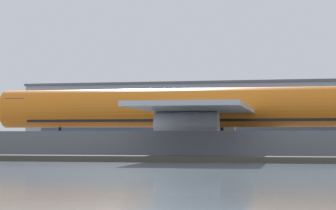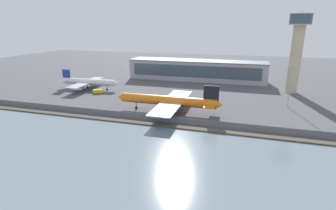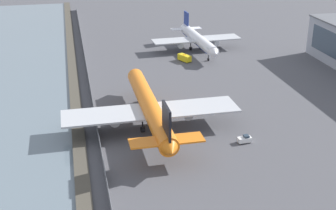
{
  "view_description": "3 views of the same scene",
  "coord_description": "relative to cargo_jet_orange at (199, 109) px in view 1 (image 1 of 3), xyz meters",
  "views": [
    {
      "loc": [
        16.47,
        -74.53,
        2.13
      ],
      "look_at": [
        1.46,
        -0.7,
        5.76
      ],
      "focal_mm": 70.0,
      "sensor_mm": 36.0,
      "label": 1
    },
    {
      "loc": [
        37.15,
        -111.82,
        37.76
      ],
      "look_at": [
        4.68,
        -2.59,
        3.1
      ],
      "focal_mm": 28.0,
      "sensor_mm": 36.0,
      "label": 2
    },
    {
      "loc": [
        107.58,
        -20.62,
        50.03
      ],
      "look_at": [
        3.37,
        1.9,
        4.5
      ],
      "focal_mm": 50.0,
      "sensor_mm": 36.0,
      "label": 3
    }
  ],
  "objects": [
    {
      "name": "baggage_tug",
      "position": [
        12.75,
        19.67,
        -4.32
      ],
      "size": [
        1.87,
        3.32,
        1.8
      ],
      "color": "white",
      "rests_on": "ground"
    },
    {
      "name": "perimeter_fence",
      "position": [
        -5.43,
        -12.99,
        -3.81
      ],
      "size": [
        280.0,
        0.1,
        2.64
      ],
      "color": "slate",
      "rests_on": "ground"
    },
    {
      "name": "cargo_jet_orange",
      "position": [
        0.0,
        0.0,
        0.0
      ],
      "size": [
        49.3,
        42.37,
        13.45
      ],
      "color": "orange",
      "rests_on": "ground"
    },
    {
      "name": "ground_plane",
      "position": [
        -5.43,
        3.01,
        -5.13
      ],
      "size": [
        500.0,
        500.0,
        0.0
      ],
      "primitive_type": "plane",
      "color": "#4C4C51"
    },
    {
      "name": "shoreline_seawall",
      "position": [
        -5.43,
        -17.49,
        -4.88
      ],
      "size": [
        320.0,
        3.0,
        0.5
      ],
      "color": "#474238",
      "rests_on": "ground"
    },
    {
      "name": "terminal_building",
      "position": [
        -2.06,
        76.61,
        1.93
      ],
      "size": [
        97.13,
        18.76,
        14.1
      ],
      "color": "#9EA3AD",
      "rests_on": "ground"
    }
  ]
}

